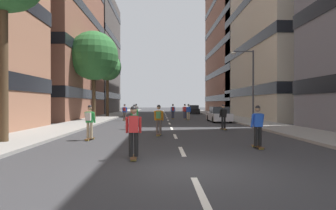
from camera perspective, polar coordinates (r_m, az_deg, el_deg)
The scene contains 23 objects.
ground_plane at distance 36.60m, azimuth -0.23°, elevation -2.55°, with size 171.18×171.18×0.00m, color #333335.
sidewalk_left at distance 40.76m, azimuth -11.52°, elevation -2.16°, with size 3.43×78.46×0.14m, color gray.
sidewalk_right at distance 41.09m, azimuth 10.75°, elevation -2.14°, with size 3.43×78.46×0.14m, color gray.
lane_markings at distance 38.56m, azimuth -0.29°, elevation -2.40°, with size 0.16×67.20×0.01m.
building_left_far at distance 57.66m, azimuth -19.51°, elevation 9.43°, with size 17.66×17.31×21.75m.
building_right_mid at distance 41.41m, azimuth 26.93°, elevation 13.12°, with size 17.66×20.61×21.89m.
building_right_far at distance 59.91m, azimuth 18.03°, elevation 16.72°, with size 17.66×23.70×37.33m.
parked_car_near at distance 28.73m, azimuth 10.16°, elevation -1.97°, with size 1.82×4.40×1.52m.
parked_car_mid at distance 50.36m, azimuth 5.10°, elevation -0.96°, with size 1.82×4.40×1.52m.
street_tree_near at distance 31.66m, azimuth -14.61°, elevation 9.47°, with size 5.18×5.18×9.35m.
street_tree_mid at distance 39.17m, azimuth -12.02°, elevation 7.41°, with size 3.67×3.67×8.42m.
streetlamp_right at distance 26.88m, azimuth 15.91°, elevation 5.20°, with size 2.13×0.30×6.50m.
skater_0 at distance 31.79m, azimuth 4.10°, elevation -1.22°, with size 0.56×0.92×1.78m.
skater_1 at distance 16.42m, azimuth -1.87°, elevation -2.61°, with size 0.55×0.92×1.78m.
skater_2 at distance 33.75m, azimuth 0.99°, elevation -1.08°, with size 0.53×0.90×1.78m.
skater_3 at distance 20.59m, azimuth -6.72°, elevation -2.01°, with size 0.56×0.92×1.78m.
skater_4 at distance 33.44m, azimuth 3.38°, elevation -1.14°, with size 0.54×0.91×1.78m.
skater_5 at distance 38.79m, azimuth -6.37°, elevation -0.94°, with size 0.54×0.91×1.78m.
skater_6 at distance 14.93m, azimuth -15.42°, elevation -2.92°, with size 0.56×0.92×1.78m.
skater_7 at distance 20.38m, azimuth 11.03°, elevation -2.12°, with size 0.56×0.92×1.78m.
skater_8 at distance 31.20m, azimuth -8.67°, elevation -1.20°, with size 0.55×0.91×1.78m.
skater_9 at distance 12.37m, azimuth 17.51°, elevation -3.75°, with size 0.55×0.92×1.78m.
skater_10 at distance 9.59m, azimuth -6.91°, elevation -4.93°, with size 0.55×0.91×1.78m.
Camera 1 is at (-0.84, -8.01, 1.87)m, focal length 30.49 mm.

